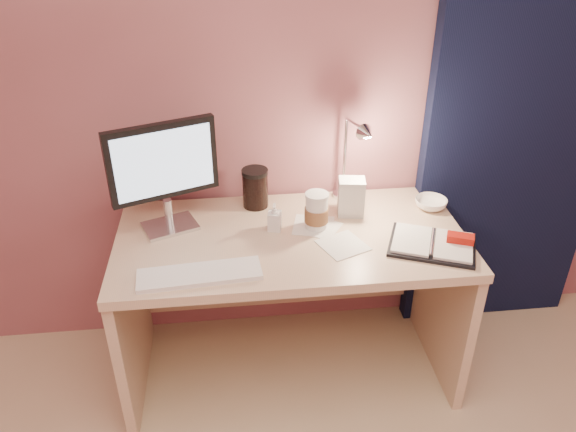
{
  "coord_description": "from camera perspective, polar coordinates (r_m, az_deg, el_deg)",
  "views": [
    {
      "loc": [
        -0.23,
        -0.51,
        1.94
      ],
      "look_at": [
        -0.02,
        1.33,
        0.85
      ],
      "focal_mm": 35.0,
      "sensor_mm": 36.0,
      "label": 1
    }
  ],
  "objects": [
    {
      "name": "paper_c",
      "position": [
        2.31,
        3.22,
        -1.17
      ],
      "size": [
        0.21,
        0.21,
        0.0
      ],
      "primitive_type": "cube",
      "rotation": [
        0.0,
        0.0,
        0.97
      ],
      "color": "silver",
      "rests_on": "desk"
    },
    {
      "name": "bowl",
      "position": [
        2.51,
        14.31,
        1.23
      ],
      "size": [
        0.14,
        0.14,
        0.04
      ],
      "primitive_type": "imported",
      "rotation": [
        0.0,
        0.0,
        0.02
      ],
      "color": "white",
      "rests_on": "desk"
    },
    {
      "name": "coffee_cup",
      "position": [
        2.27,
        2.91,
        0.41
      ],
      "size": [
        0.1,
        0.1,
        0.16
      ],
      "color": "silver",
      "rests_on": "desk"
    },
    {
      "name": "planner",
      "position": [
        2.26,
        14.67,
        -2.72
      ],
      "size": [
        0.39,
        0.35,
        0.05
      ],
      "rotation": [
        0.0,
        0.0,
        -0.4
      ],
      "color": "black",
      "rests_on": "desk"
    },
    {
      "name": "monitor",
      "position": [
        2.23,
        -12.62,
        4.8
      ],
      "size": [
        0.41,
        0.22,
        0.46
      ],
      "rotation": [
        0.0,
        0.0,
        0.38
      ],
      "color": "silver",
      "rests_on": "desk"
    },
    {
      "name": "lotion_bottle",
      "position": [
        2.26,
        -1.38,
        -0.1
      ],
      "size": [
        0.06,
        0.06,
        0.12
      ],
      "primitive_type": "imported",
      "rotation": [
        0.0,
        0.0,
        -0.21
      ],
      "color": "silver",
      "rests_on": "desk"
    },
    {
      "name": "dark_jar",
      "position": [
        2.43,
        -3.34,
        2.66
      ],
      "size": [
        0.11,
        0.11,
        0.16
      ],
      "primitive_type": "cylinder",
      "color": "black",
      "rests_on": "desk"
    },
    {
      "name": "product_box",
      "position": [
        2.38,
        6.44,
        1.93
      ],
      "size": [
        0.12,
        0.1,
        0.16
      ],
      "primitive_type": "cube",
      "rotation": [
        0.0,
        0.0,
        -0.14
      ],
      "color": "silver",
      "rests_on": "desk"
    },
    {
      "name": "paper_b",
      "position": [
        2.32,
        2.62,
        -0.98
      ],
      "size": [
        0.2,
        0.2,
        0.0
      ],
      "primitive_type": "cube",
      "rotation": [
        0.0,
        0.0,
        -0.24
      ],
      "color": "silver",
      "rests_on": "desk"
    },
    {
      "name": "keyboard",
      "position": [
        2.05,
        -8.96,
        -5.88
      ],
      "size": [
        0.45,
        0.17,
        0.02
      ],
      "primitive_type": "cube",
      "rotation": [
        0.0,
        0.0,
        0.08
      ],
      "color": "silver",
      "rests_on": "desk"
    },
    {
      "name": "paper_a",
      "position": [
        2.2,
        5.59,
        -2.97
      ],
      "size": [
        0.22,
        0.22,
        0.0
      ],
      "primitive_type": "cube",
      "rotation": [
        0.0,
        0.0,
        0.41
      ],
      "color": "silver",
      "rests_on": "desk"
    },
    {
      "name": "desk_lamp",
      "position": [
        2.36,
        5.53,
        6.19
      ],
      "size": [
        0.14,
        0.24,
        0.39
      ],
      "rotation": [
        0.0,
        0.0,
        0.33
      ],
      "color": "silver",
      "rests_on": "desk"
    },
    {
      "name": "room",
      "position": [
        2.63,
        20.96,
        10.62
      ],
      "size": [
        3.5,
        3.5,
        3.5
      ],
      "color": "#C6B28E",
      "rests_on": "ground"
    },
    {
      "name": "desk",
      "position": [
        2.44,
        0.08,
        -5.51
      ],
      "size": [
        1.4,
        0.7,
        0.73
      ],
      "color": "tan",
      "rests_on": "ground"
    }
  ]
}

